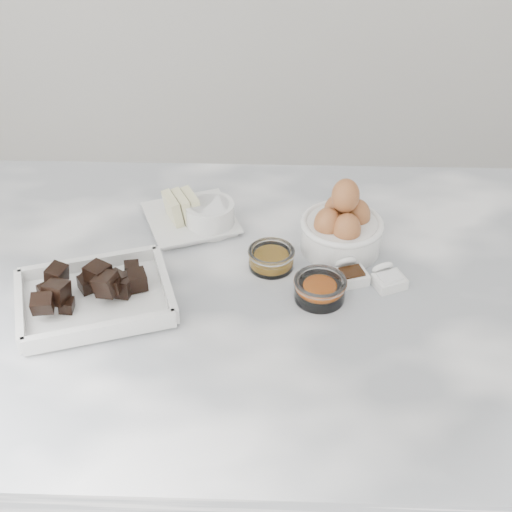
{
  "coord_description": "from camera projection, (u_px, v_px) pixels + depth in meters",
  "views": [
    {
      "loc": [
        0.05,
        -0.9,
        1.69
      ],
      "look_at": [
        0.02,
        0.03,
        0.98
      ],
      "focal_mm": 50.0,
      "sensor_mm": 36.0,
      "label": 1
    }
  ],
  "objects": [
    {
      "name": "honey_bowl",
      "position": [
        271.0,
        258.0,
        1.2
      ],
      "size": [
        0.08,
        0.08,
        0.03
      ],
      "color": "white",
      "rests_on": "marble_slab"
    },
    {
      "name": "chocolate_dish",
      "position": [
        94.0,
        294.0,
        1.12
      ],
      "size": [
        0.28,
        0.25,
        0.06
      ],
      "color": "white",
      "rests_on": "marble_slab"
    },
    {
      "name": "sugar_ramekin",
      "position": [
        210.0,
        215.0,
        1.28
      ],
      "size": [
        0.09,
        0.09,
        0.05
      ],
      "color": "white",
      "rests_on": "marble_slab"
    },
    {
      "name": "vanilla_spoon",
      "position": [
        350.0,
        273.0,
        1.18
      ],
      "size": [
        0.06,
        0.07,
        0.04
      ],
      "color": "white",
      "rests_on": "marble_slab"
    },
    {
      "name": "room_shell",
      "position": [
        239.0,
        3.0,
        0.89
      ],
      "size": [
        4.0,
        4.0,
        2.8
      ],
      "primitive_type": null,
      "color": "silver",
      "rests_on": "ground"
    },
    {
      "name": "zest_bowl",
      "position": [
        320.0,
        288.0,
        1.13
      ],
      "size": [
        0.09,
        0.09,
        0.04
      ],
      "color": "white",
      "rests_on": "marble_slab"
    },
    {
      "name": "marble_slab",
      "position": [
        243.0,
        295.0,
        1.18
      ],
      "size": [
        1.2,
        0.8,
        0.04
      ],
      "primitive_type": "cube",
      "color": "white",
      "rests_on": "cabinet"
    },
    {
      "name": "egg_bowl",
      "position": [
        342.0,
        227.0,
        1.23
      ],
      "size": [
        0.14,
        0.14,
        0.14
      ],
      "color": "white",
      "rests_on": "marble_slab"
    },
    {
      "name": "butter_plate",
      "position": [
        189.0,
        213.0,
        1.3
      ],
      "size": [
        0.2,
        0.2,
        0.06
      ],
      "color": "white",
      "rests_on": "marble_slab"
    },
    {
      "name": "cabinet",
      "position": [
        246.0,
        470.0,
        1.47
      ],
      "size": [
        1.1,
        0.7,
        0.9
      ],
      "primitive_type": "cube",
      "color": "beige",
      "rests_on": "ground"
    },
    {
      "name": "salt_spoon",
      "position": [
        388.0,
        278.0,
        1.17
      ],
      "size": [
        0.06,
        0.07,
        0.04
      ],
      "color": "white",
      "rests_on": "marble_slab"
    }
  ]
}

